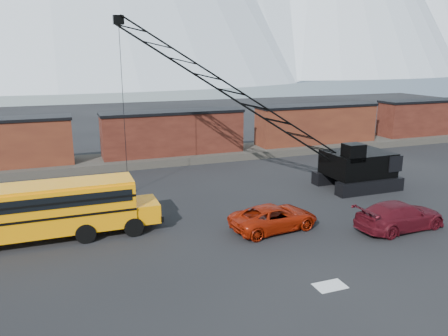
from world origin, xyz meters
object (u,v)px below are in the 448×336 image
object	(u,v)px
school_bus	(47,209)
crawler_crane	(239,96)
maroon_suv	(400,216)
red_pickup	(274,217)

from	to	relation	value
school_bus	crawler_crane	distance (m)	15.02
maroon_suv	school_bus	bearing A→B (deg)	70.10
school_bus	crawler_crane	size ratio (longest dim) A/B	0.58
school_bus	red_pickup	world-z (taller)	school_bus
crawler_crane	maroon_suv	bearing A→B (deg)	-59.54
maroon_suv	crawler_crane	distance (m)	13.48
red_pickup	crawler_crane	size ratio (longest dim) A/B	0.26
school_bus	maroon_suv	size ratio (longest dim) A/B	2.05
red_pickup	maroon_suv	distance (m)	7.40
red_pickup	crawler_crane	world-z (taller)	crawler_crane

